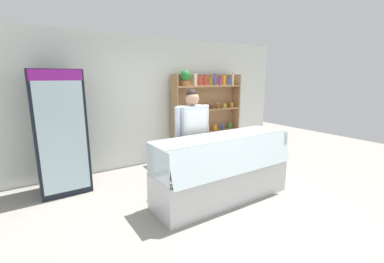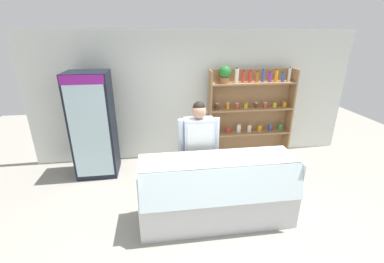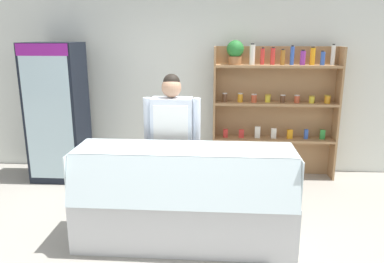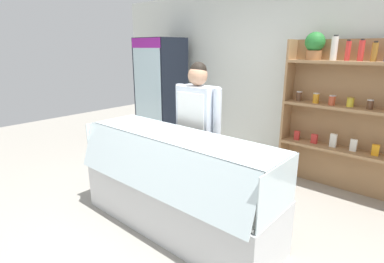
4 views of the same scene
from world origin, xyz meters
The scene contains 6 objects.
ground_plane centered at (0.00, 0.00, 0.00)m, with size 12.00×12.00×0.00m, color gray.
back_wall centered at (0.00, 2.28, 1.35)m, with size 6.80×0.10×2.70m, color silver.
drinks_fridge centered at (-2.03, 1.70, 1.00)m, with size 0.75×0.65×1.99m.
shelving_unit centered at (1.09, 2.00, 1.14)m, with size 1.80×0.29×2.02m.
deli_display_case centered at (-0.02, 0.01, 0.31)m, with size 2.20×0.76×1.01m.
shop_clerk centered at (-0.21, 0.56, 1.00)m, with size 0.64×0.25×1.68m.
Camera 1 is at (-2.47, -2.86, 1.88)m, focal length 24.00 mm.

